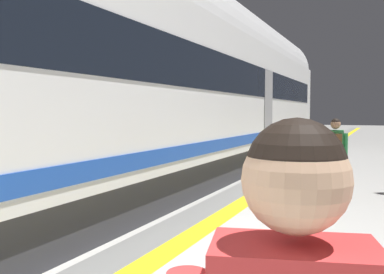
# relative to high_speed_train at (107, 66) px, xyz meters

# --- Properties ---
(safety_line_strip) EXTENTS (0.36, 80.00, 0.01)m
(safety_line_strip) POSITION_rel_high_speed_train_xyz_m (2.20, 3.09, -2.50)
(safety_line_strip) COLOR yellow
(safety_line_strip) RESTS_ON ground
(tactile_edge_band) EXTENTS (0.71, 80.00, 0.01)m
(tactile_edge_band) POSITION_rel_high_speed_train_xyz_m (1.82, 3.09, -2.50)
(tactile_edge_band) COLOR slate
(tactile_edge_band) RESTS_ON ground
(high_speed_train) EXTENTS (2.94, 31.26, 4.97)m
(high_speed_train) POSITION_rel_high_speed_train_xyz_m (0.00, 0.00, 0.00)
(high_speed_train) COLOR #38383D
(high_speed_train) RESTS_ON ground
(passenger_near) EXTENTS (0.48, 0.33, 1.55)m
(passenger_near) POSITION_rel_high_speed_train_xyz_m (3.67, 2.61, -1.58)
(passenger_near) COLOR brown
(passenger_near) RESTS_ON ground
(duffel_bag_near) EXTENTS (0.44, 0.26, 0.36)m
(duffel_bag_near) POSITION_rel_high_speed_train_xyz_m (3.34, 2.43, -2.35)
(duffel_bag_near) COLOR brown
(duffel_bag_near) RESTS_ON ground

